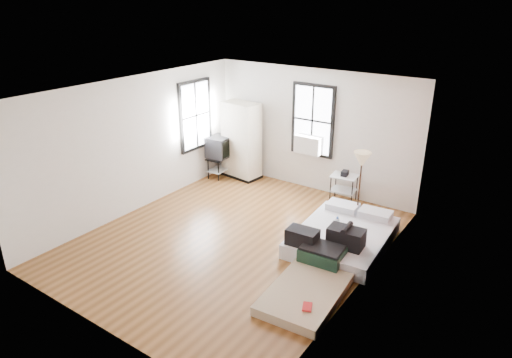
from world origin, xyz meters
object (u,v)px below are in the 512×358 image
Objects in this scene: mattress_main at (342,235)px; wardrobe at (241,141)px; side_table at (344,181)px; mattress_bare at (313,279)px; floor_lamp at (362,163)px; tv_stand at (220,148)px.

mattress_main is 1.17× the size of wardrobe.
mattress_main is at bearing -65.89° from side_table.
mattress_bare is 1.06× the size of wardrobe.
floor_lamp is at bearing -50.77° from side_table.
mattress_main is at bearing 92.34° from mattress_bare.
wardrobe is at bearing 167.53° from floor_lamp.
floor_lamp is (0.67, -0.82, 0.79)m from side_table.
side_table is at bearing 110.11° from mattress_main.
wardrobe reaches higher than floor_lamp.
floor_lamp is (-0.28, 2.36, 1.16)m from mattress_bare.
wardrobe is 2.77m from side_table.
wardrobe is 1.24× the size of floor_lamp.
tv_stand reaches higher than mattress_bare.
floor_lamp is at bearing 92.38° from mattress_bare.
mattress_main is 3.04× the size of side_table.
mattress_main is 1.94m from side_table.
tv_stand is at bearing -140.01° from wardrobe.
mattress_bare is 1.31× the size of floor_lamp.
tv_stand is at bearing -173.48° from side_table.
wardrobe reaches higher than mattress_main.
tv_stand is (-4.13, 2.82, 0.62)m from mattress_bare.
tv_stand is at bearing 173.20° from floor_lamp.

